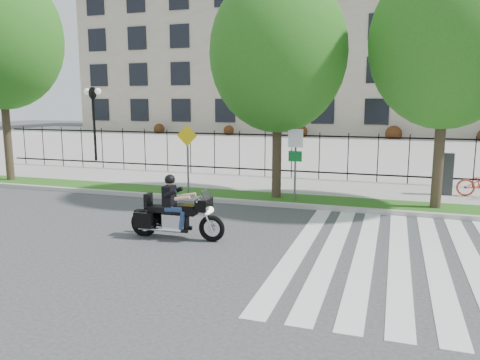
% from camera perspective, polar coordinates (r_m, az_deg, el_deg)
% --- Properties ---
extents(ground, '(120.00, 120.00, 0.00)m').
position_cam_1_polar(ground, '(11.99, -3.11, -7.18)').
color(ground, '#343537').
rests_on(ground, ground).
extents(curb, '(60.00, 0.20, 0.15)m').
position_cam_1_polar(curb, '(15.74, 2.35, -2.83)').
color(curb, '#AEABA4').
rests_on(curb, ground).
extents(grass_verge, '(60.00, 1.50, 0.15)m').
position_cam_1_polar(grass_verge, '(16.54, 3.16, -2.23)').
color(grass_verge, '#1B4F13').
rests_on(grass_verge, ground).
extents(sidewalk, '(60.00, 3.50, 0.15)m').
position_cam_1_polar(sidewalk, '(18.92, 5.14, -0.75)').
color(sidewalk, '#A29F98').
rests_on(sidewalk, ground).
extents(plaza, '(80.00, 34.00, 0.10)m').
position_cam_1_polar(plaza, '(36.09, 11.56, 3.98)').
color(plaza, '#A29F98').
rests_on(plaza, ground).
extents(crosswalk_stripes, '(5.70, 8.00, 0.01)m').
position_cam_1_polar(crosswalk_stripes, '(11.24, 20.76, -8.94)').
color(crosswalk_stripes, silver).
rests_on(crosswalk_stripes, ground).
extents(iron_fence, '(30.00, 0.06, 2.00)m').
position_cam_1_polar(iron_fence, '(20.45, 6.31, 3.05)').
color(iron_fence, black).
rests_on(iron_fence, sidewalk).
extents(office_building, '(60.00, 21.90, 20.15)m').
position_cam_1_polar(office_building, '(56.13, 14.46, 15.96)').
color(office_building, '#9D957F').
rests_on(office_building, ground).
extents(lamp_post_left, '(1.06, 0.70, 4.25)m').
position_cam_1_polar(lamp_post_left, '(27.88, -17.45, 8.64)').
color(lamp_post_left, black).
rests_on(lamp_post_left, ground).
extents(street_tree_1, '(4.62, 4.62, 7.55)m').
position_cam_1_polar(street_tree_1, '(16.17, 4.67, 15.17)').
color(street_tree_1, '#35281D').
rests_on(street_tree_1, grass_verge).
extents(street_tree_2, '(4.57, 4.57, 7.71)m').
position_cam_1_polar(street_tree_2, '(15.78, 23.90, 15.19)').
color(street_tree_2, '#35281D').
rests_on(street_tree_2, grass_verge).
extents(sign_pole_regulatory, '(0.50, 0.09, 2.50)m').
position_cam_1_polar(sign_pole_regulatory, '(15.67, 6.76, 3.23)').
color(sign_pole_regulatory, '#59595B').
rests_on(sign_pole_regulatory, grass_verge).
extents(sign_pole_warning, '(0.78, 0.09, 2.49)m').
position_cam_1_polar(sign_pole_warning, '(16.89, -6.43, 3.70)').
color(sign_pole_warning, '#59595B').
rests_on(sign_pole_warning, grass_verge).
extents(motorcycle_rider, '(2.57, 0.77, 1.98)m').
position_cam_1_polar(motorcycle_rider, '(11.97, -7.82, -4.03)').
color(motorcycle_rider, black).
rests_on(motorcycle_rider, ground).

